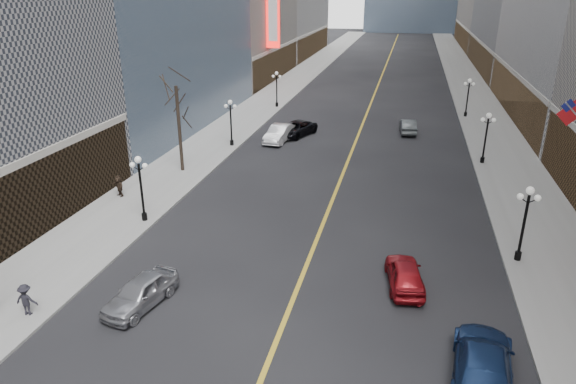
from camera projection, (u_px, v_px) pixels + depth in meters
The scene contains 20 objects.
sidewalk_east at pixel (480, 110), 65.35m from camera, with size 6.00×230.00×0.15m, color gray.
sidewalk_west at pixel (269, 100), 71.28m from camera, with size 6.00×230.00×0.15m, color gray.
lane_line at pixel (376, 91), 77.37m from camera, with size 0.25×200.00×0.02m, color gold.
streetlamp_east_1 at pixel (525, 216), 28.65m from camera, with size 1.26×0.44×4.52m.
streetlamp_east_2 at pixel (486, 133), 44.90m from camera, with size 1.26×0.44×4.52m.
streetlamp_east_3 at pixel (468, 94), 61.15m from camera, with size 1.26×0.44×4.52m.
streetlamp_west_1 at pixel (141, 182), 33.65m from camera, with size 1.26×0.44×4.52m.
streetlamp_west_2 at pixel (231, 118), 49.90m from camera, with size 1.26×0.44×4.52m.
streetlamp_west_3 at pixel (277, 85), 66.15m from camera, with size 1.26×0.44×4.52m.
flag_5 at pixel (576, 114), 32.58m from camera, with size 2.87×0.12×2.87m.
theatre_marquee at pixel (273, 6), 76.25m from camera, with size 2.00×0.55×12.00m.
tree_west_far at pixel (177, 100), 41.79m from camera, with size 3.60×3.60×7.92m.
car_nb_near at pixel (140, 292), 25.41m from camera, with size 1.80×4.48×1.53m, color #A4A5AB.
car_nb_mid at pixel (279, 133), 52.33m from camera, with size 1.78×5.12×1.69m, color silver.
car_nb_far at pixel (296, 129), 54.37m from camera, with size 2.52×5.47×1.52m, color black.
car_sb_near at pixel (483, 363), 20.53m from camera, with size 2.34×5.76×1.67m, color navy.
car_sb_mid at pixel (405, 274), 27.05m from camera, with size 1.77×4.40×1.50m, color maroon.
car_sb_far at pixel (408, 126), 55.40m from camera, with size 1.58×4.52×1.49m, color #434849.
ped_west_walk at pixel (26, 300), 24.45m from camera, with size 1.05×0.43×1.62m, color black.
ped_west_far at pixel (119, 186), 38.35m from camera, with size 1.52×0.44×1.64m, color #2F231A.
Camera 1 is at (4.83, 1.60, 14.88)m, focal length 32.00 mm.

